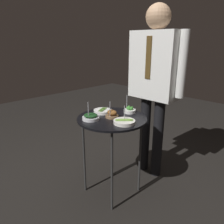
# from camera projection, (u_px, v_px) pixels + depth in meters

# --- Properties ---
(ground_plane) EXTENTS (8.00, 8.00, 0.00)m
(ground_plane) POSITION_uv_depth(u_px,v_px,m) (112.00, 190.00, 2.15)
(ground_plane) COLOR black
(serving_cart) EXTENTS (0.61, 0.61, 0.76)m
(serving_cart) POSITION_uv_depth(u_px,v_px,m) (112.00, 124.00, 1.93)
(serving_cart) COLOR black
(serving_cart) RESTS_ON ground_plane
(bowl_asparagus_front_left) EXTENTS (0.17, 0.17, 0.04)m
(bowl_asparagus_front_left) POSITION_uv_depth(u_px,v_px,m) (103.00, 111.00, 2.03)
(bowl_asparagus_front_left) COLOR white
(bowl_asparagus_front_left) RESTS_ON serving_cart
(bowl_asparagus_far_rim) EXTENTS (0.18, 0.18, 0.13)m
(bowl_asparagus_far_rim) POSITION_uv_depth(u_px,v_px,m) (124.00, 122.00, 1.77)
(bowl_asparagus_far_rim) COLOR silver
(bowl_asparagus_far_rim) RESTS_ON serving_cart
(bowl_roast_near_rim) EXTENTS (0.12, 0.12, 0.15)m
(bowl_roast_near_rim) POSITION_uv_depth(u_px,v_px,m) (112.00, 114.00, 1.90)
(bowl_roast_near_rim) COLOR brown
(bowl_roast_near_rim) RESTS_ON serving_cart
(bowl_spinach_front_center) EXTENTS (0.15, 0.15, 0.17)m
(bowl_spinach_front_center) POSITION_uv_depth(u_px,v_px,m) (91.00, 117.00, 1.85)
(bowl_spinach_front_center) COLOR silver
(bowl_spinach_front_center) RESTS_ON serving_cart
(bowl_broccoli_mid_right) EXTENTS (0.11, 0.11, 0.16)m
(bowl_broccoli_mid_right) POSITION_uv_depth(u_px,v_px,m) (130.00, 110.00, 2.03)
(bowl_broccoli_mid_right) COLOR white
(bowl_broccoli_mid_right) RESTS_ON serving_cart
(waiter_figure) EXTENTS (0.64, 0.24, 1.72)m
(waiter_figure) POSITION_uv_depth(u_px,v_px,m) (155.00, 74.00, 2.13)
(waiter_figure) COLOR black
(waiter_figure) RESTS_ON ground_plane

